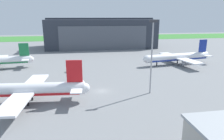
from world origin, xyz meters
TOP-DOWN VIEW (x-y plane):
  - ground_plane at (0.00, 0.00)m, footprint 440.00×440.00m
  - grass_field_strip at (0.00, 171.66)m, footprint 440.00×56.00m
  - maintenance_hangar at (10.61, 98.06)m, footprint 80.95×35.39m
  - airliner_near_right at (-21.97, -5.90)m, footprint 35.92×30.62m
  - airliner_far_left at (41.74, 31.44)m, footprint 37.37×29.65m
  - ops_van at (-9.38, 25.57)m, footprint 4.80×3.00m
  - apron_light_mast at (14.67, -4.08)m, footprint 2.40×0.50m

SIDE VIEW (x-z plane):
  - ground_plane at x=0.00m, z-range 0.00..0.00m
  - grass_field_strip at x=0.00m, z-range 0.00..0.08m
  - ops_van at x=-9.38m, z-range 0.04..2.31m
  - airliner_far_left at x=41.74m, z-range -2.37..9.47m
  - airliner_near_right at x=-21.97m, z-range -2.10..9.81m
  - maintenance_hangar at x=10.61m, z-range -0.46..21.85m
  - apron_light_mast at x=14.67m, z-range 1.69..24.04m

